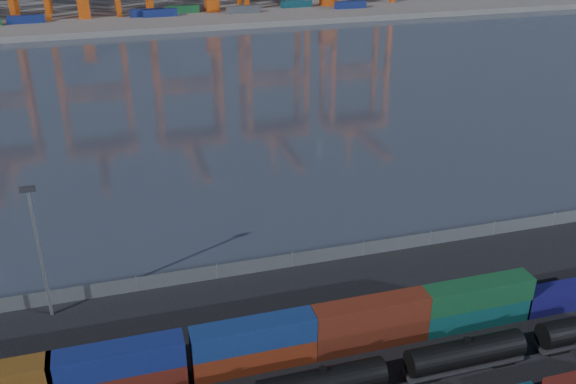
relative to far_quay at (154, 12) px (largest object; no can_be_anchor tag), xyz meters
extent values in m
plane|color=#2D3441|center=(0.00, -105.00, -0.99)|extent=(700.00, 700.00, 0.00)
cube|color=#514F4C|center=(0.00, 0.00, 0.00)|extent=(700.00, 70.00, 2.00)
cube|color=#561A11|center=(-22.78, -199.26, 0.40)|extent=(12.90, 2.62, 2.79)
cube|color=navy|center=(-22.78, -199.26, 3.19)|extent=(12.90, 2.62, 2.79)
cube|color=maroon|center=(-9.27, -199.26, 0.40)|extent=(12.90, 2.62, 2.79)
cube|color=navy|center=(-9.27, -199.26, 3.19)|extent=(12.90, 2.62, 2.79)
cube|color=#501C10|center=(3.68, -199.26, 0.40)|extent=(12.90, 2.62, 2.79)
cube|color=#5E2112|center=(3.68, -199.26, 3.19)|extent=(12.90, 2.62, 2.79)
cube|color=#0C4242|center=(16.60, -199.26, 0.40)|extent=(12.90, 2.62, 2.79)
cube|color=#144B28|center=(16.60, -199.26, 3.19)|extent=(12.90, 2.62, 2.79)
cube|color=#131156|center=(29.29, -199.26, 0.40)|extent=(12.90, 2.62, 2.79)
cylinder|color=black|center=(-4.08, -205.85, 1.23)|extent=(12.62, 2.82, 2.82)
cylinder|color=black|center=(-4.08, -205.85, 2.79)|extent=(0.78, 0.78, 0.49)
cylinder|color=black|center=(11.42, -205.85, 1.23)|extent=(12.62, 2.82, 2.82)
cylinder|color=black|center=(11.42, -205.85, 2.79)|extent=(0.78, 0.78, 0.49)
cube|color=black|center=(11.42, -205.85, -0.32)|extent=(13.11, 1.94, 0.39)
cube|color=black|center=(7.05, -205.85, -0.71)|extent=(2.43, 1.75, 0.58)
cube|color=black|center=(15.79, -205.85, -0.71)|extent=(2.43, 1.75, 0.58)
cube|color=black|center=(22.55, -205.85, -0.71)|extent=(2.43, 1.75, 0.58)
cube|color=#595B5E|center=(0.00, -182.00, 0.00)|extent=(160.00, 0.06, 2.00)
cylinder|color=slate|center=(-30.00, -182.00, 0.10)|extent=(0.12, 0.12, 2.20)
cylinder|color=slate|center=(-20.00, -182.00, 0.10)|extent=(0.12, 0.12, 2.20)
cylinder|color=slate|center=(-10.00, -182.00, 0.10)|extent=(0.12, 0.12, 2.20)
cylinder|color=slate|center=(0.00, -182.00, 0.10)|extent=(0.12, 0.12, 2.20)
cylinder|color=slate|center=(10.00, -182.00, 0.10)|extent=(0.12, 0.12, 2.20)
cylinder|color=slate|center=(20.00, -182.00, 0.10)|extent=(0.12, 0.12, 2.20)
cylinder|color=slate|center=(30.00, -182.00, 0.10)|extent=(0.12, 0.12, 2.20)
cylinder|color=slate|center=(40.00, -182.00, 0.10)|extent=(0.12, 0.12, 2.20)
cylinder|color=slate|center=(-30.00, -184.00, 7.00)|extent=(0.36, 0.36, 16.00)
cube|color=black|center=(-30.00, -184.00, 15.30)|extent=(1.60, 0.40, 0.60)
cube|color=navy|center=(0.66, -15.32, 2.30)|extent=(12.00, 2.44, 2.60)
cube|color=navy|center=(71.34, -19.07, 2.30)|extent=(12.00, 2.44, 2.60)
cube|color=navy|center=(-3.64, -13.92, 2.30)|extent=(12.00, 2.44, 2.60)
cube|color=#3F4244|center=(30.38, -17.30, 2.30)|extent=(12.00, 2.44, 2.60)
cube|color=navy|center=(-44.16, -14.47, 2.30)|extent=(12.00, 2.44, 2.60)
cube|color=#144C23|center=(9.34, -10.52, 2.30)|extent=(12.00, 2.44, 2.60)
cube|color=#0C3842|center=(52.41, -11.17, 2.30)|extent=(12.00, 2.44, 2.60)
cube|color=#C2450D|center=(-25.00, -10.00, 6.00)|extent=(4.00, 6.00, 10.00)
camera|label=1|loc=(-20.52, -250.46, 44.89)|focal=40.00mm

